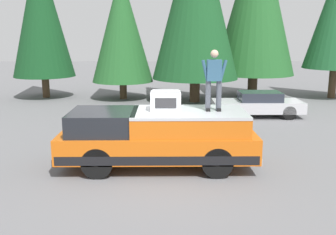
# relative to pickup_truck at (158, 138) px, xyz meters

# --- Properties ---
(ground_plane) EXTENTS (90.00, 90.00, 0.00)m
(ground_plane) POSITION_rel_pickup_truck_xyz_m (-0.36, 0.14, -0.87)
(ground_plane) COLOR slate
(pickup_truck) EXTENTS (2.01, 5.54, 1.65)m
(pickup_truck) POSITION_rel_pickup_truck_xyz_m (0.00, 0.00, 0.00)
(pickup_truck) COLOR orange
(pickup_truck) RESTS_ON ground
(compressor_unit) EXTENTS (0.65, 0.84, 0.56)m
(compressor_unit) POSITION_rel_pickup_truck_xyz_m (0.09, -0.22, 1.05)
(compressor_unit) COLOR silver
(compressor_unit) RESTS_ON pickup_truck
(person_on_truck_bed) EXTENTS (0.29, 0.72, 1.69)m
(person_on_truck_bed) POSITION_rel_pickup_truck_xyz_m (0.03, -1.56, 1.68)
(person_on_truck_bed) COLOR #4C515B
(person_on_truck_bed) RESTS_ON pickup_truck
(parked_car_silver) EXTENTS (1.64, 4.10, 1.16)m
(parked_car_silver) POSITION_rel_pickup_truck_xyz_m (6.95, -4.54, -0.29)
(parked_car_silver) COLOR silver
(parked_car_silver) RESTS_ON ground
(conifer_center_right) EXTENTS (3.56, 3.56, 7.31)m
(conifer_center_right) POSITION_rel_pickup_truck_xyz_m (12.14, 2.24, 3.29)
(conifer_center_right) COLOR #4C3826
(conifer_center_right) RESTS_ON ground
(conifer_right) EXTENTS (3.61, 3.61, 8.78)m
(conifer_right) POSITION_rel_pickup_truck_xyz_m (12.66, 6.98, 4.15)
(conifer_right) COLOR #4C3826
(conifer_right) RESTS_ON ground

